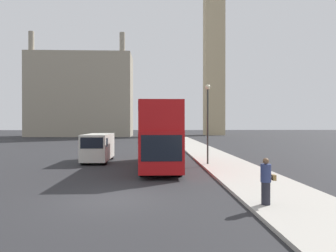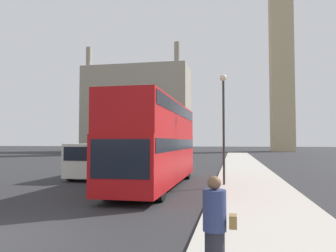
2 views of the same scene
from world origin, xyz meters
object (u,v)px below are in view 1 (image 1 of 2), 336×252
at_px(pedestrian, 266,181).
at_px(street_lamp, 208,112).
at_px(red_double_decker_bus, 160,132).
at_px(white_van, 98,147).

xyz_separation_m(pedestrian, street_lamp, (-0.16, 12.00, 2.94)).
xyz_separation_m(red_double_decker_bus, white_van, (-4.93, 3.47, -1.25)).
bearing_deg(pedestrian, white_van, 119.87).
distance_m(pedestrian, street_lamp, 12.35).
xyz_separation_m(red_double_decker_bus, pedestrian, (3.64, -11.45, -1.47)).
height_order(white_van, pedestrian, white_van).
distance_m(red_double_decker_bus, pedestrian, 12.11).
distance_m(red_double_decker_bus, street_lamp, 3.82).
distance_m(white_van, street_lamp, 9.31).
relative_size(white_van, street_lamp, 0.95).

